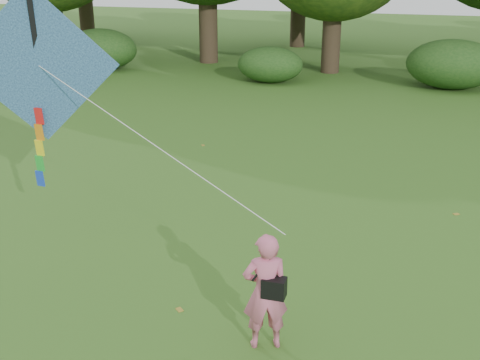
# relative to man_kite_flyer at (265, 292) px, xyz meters

# --- Properties ---
(ground) EXTENTS (100.00, 100.00, 0.00)m
(ground) POSITION_rel_man_kite_flyer_xyz_m (-0.20, 0.03, -0.81)
(ground) COLOR #265114
(ground) RESTS_ON ground
(man_kite_flyer) EXTENTS (0.69, 0.58, 1.61)m
(man_kite_flyer) POSITION_rel_man_kite_flyer_xyz_m (0.00, 0.00, 0.00)
(man_kite_flyer) COLOR #C75D7B
(man_kite_flyer) RESTS_ON ground
(crossbody_bag) EXTENTS (0.43, 0.20, 0.68)m
(crossbody_bag) POSITION_rel_man_kite_flyer_xyz_m (0.12, -0.03, 0.11)
(crossbody_bag) COLOR black
(crossbody_bag) RESTS_ON ground
(flying_kite) EXTENTS (5.23, 1.71, 3.16)m
(flying_kite) POSITION_rel_man_kite_flyer_xyz_m (-3.84, 1.22, 2.45)
(flying_kite) COLOR #232B99
(flying_kite) RESTS_ON ground
(shrub_band) EXTENTS (39.15, 3.22, 1.88)m
(shrub_band) POSITION_rel_man_kite_flyer_xyz_m (-0.92, 17.64, 0.05)
(shrub_band) COLOR #264919
(shrub_band) RESTS_ON ground
(fallen_leaves) EXTENTS (11.79, 12.26, 0.01)m
(fallen_leaves) POSITION_rel_man_kite_flyer_xyz_m (-0.09, 2.12, -0.80)
(fallen_leaves) COLOR olive
(fallen_leaves) RESTS_ON ground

